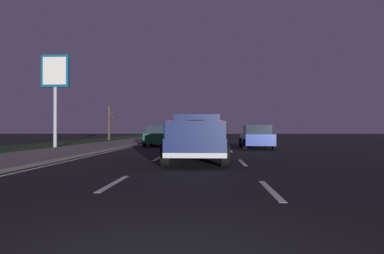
{
  "coord_description": "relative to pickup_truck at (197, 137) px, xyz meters",
  "views": [
    {
      "loc": [
        -2.71,
        -0.47,
        1.26
      ],
      "look_at": [
        10.36,
        0.19,
        1.36
      ],
      "focal_mm": 31.08,
      "sensor_mm": 36.0,
      "label": 1
    }
  ],
  "objects": [
    {
      "name": "lane_markings",
      "position": [
        20.22,
        3.02,
        -0.98
      ],
      "size": [
        108.38,
        7.04,
        0.01
      ],
      "color": "silver",
      "rests_on": "ground"
    },
    {
      "name": "ground",
      "position": [
        16.66,
        -0.0,
        -0.98
      ],
      "size": [
        144.0,
        144.0,
        0.0
      ],
      "primitive_type": "plane",
      "color": "black"
    },
    {
      "name": "sidewalk_shoulder",
      "position": [
        16.66,
        7.45,
        -0.92
      ],
      "size": [
        108.0,
        4.0,
        0.12
      ],
      "primitive_type": "cube",
      "color": "slate",
      "rests_on": "ground"
    },
    {
      "name": "pickup_truck",
      "position": [
        0.0,
        0.0,
        0.0
      ],
      "size": [
        5.45,
        2.33,
        1.87
      ],
      "color": "#141E4C",
      "rests_on": "ground"
    },
    {
      "name": "sedan_silver",
      "position": [
        23.26,
        -0.1,
        -0.2
      ],
      "size": [
        4.41,
        2.04,
        1.54
      ],
      "color": "#B2B5BA",
      "rests_on": "ground"
    },
    {
      "name": "gas_price_sign",
      "position": [
        9.03,
        9.98,
        3.76
      ],
      "size": [
        0.27,
        1.9,
        6.35
      ],
      "color": "#99999E",
      "rests_on": "ground"
    },
    {
      "name": "bare_tree_far",
      "position": [
        26.68,
        11.62,
        1.21
      ],
      "size": [
        0.92,
        0.99,
        4.19
      ],
      "color": "#423323",
      "rests_on": "ground"
    },
    {
      "name": "sedan_red",
      "position": [
        25.94,
        3.69,
        -0.2
      ],
      "size": [
        4.43,
        2.07,
        1.54
      ],
      "color": "maroon",
      "rests_on": "ground"
    },
    {
      "name": "sedan_green",
      "position": [
        12.19,
        3.27,
        -0.2
      ],
      "size": [
        4.41,
        2.04,
        1.54
      ],
      "color": "#14592D",
      "rests_on": "ground"
    },
    {
      "name": "grass_verge",
      "position": [
        16.66,
        12.45,
        -0.98
      ],
      "size": [
        108.0,
        6.0,
        0.01
      ],
      "primitive_type": "cube",
      "color": "#1E3819",
      "rests_on": "ground"
    },
    {
      "name": "sedan_blue",
      "position": [
        8.99,
        -3.61,
        -0.2
      ],
      "size": [
        4.43,
        2.06,
        1.54
      ],
      "color": "navy",
      "rests_on": "ground"
    }
  ]
}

